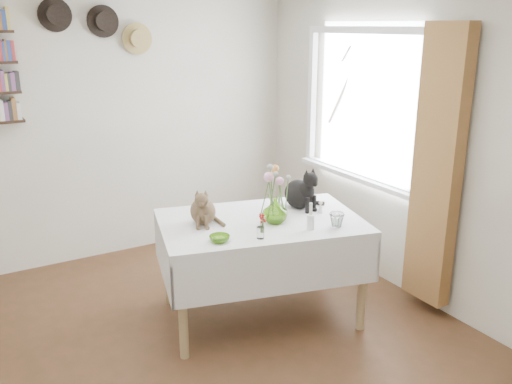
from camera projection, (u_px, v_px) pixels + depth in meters
room at (194, 190)px, 3.15m from camera, size 4.08×4.58×2.58m
window at (363, 118)px, 4.72m from camera, size 0.12×1.52×1.32m
curtain at (437, 169)px, 4.00m from camera, size 0.12×0.38×2.10m
dining_table at (261, 244)px, 4.06m from camera, size 1.67×1.29×0.79m
tabby_cat at (203, 205)px, 3.89m from camera, size 0.29×0.31×0.29m
black_cat at (299, 187)px, 4.23m from camera, size 0.27×0.32×0.34m
flower_vase at (275, 210)px, 3.92m from camera, size 0.20×0.20×0.19m
green_bowl at (220, 239)px, 3.60m from camera, size 0.19×0.19×0.04m
drinking_glass at (337, 220)px, 3.86m from camera, size 0.13×0.13×0.10m
candlestick at (310, 221)px, 3.80m from camera, size 0.05×0.05×0.20m
berry_jar at (260, 226)px, 3.63m from camera, size 0.05×0.05×0.20m
porcelain_figurine at (320, 208)px, 4.15m from camera, size 0.05×0.05×0.09m
flower_bouquet at (275, 178)px, 3.86m from camera, size 0.17×0.13×0.39m
wall_hats at (100, 25)px, 4.74m from camera, size 0.98×0.09×0.48m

